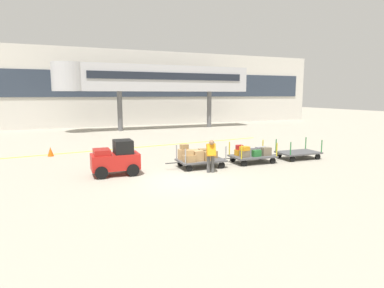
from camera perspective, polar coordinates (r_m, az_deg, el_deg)
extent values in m
plane|color=#A8A08E|center=(14.17, -1.45, -6.16)|extent=(120.00, 120.00, 0.00)
cube|color=yellow|center=(22.87, -9.25, -0.55)|extent=(20.15, 2.55, 0.01)
cube|color=beige|center=(39.08, -15.67, 9.33)|extent=(56.01, 2.40, 8.57)
cube|color=#2D3847|center=(37.85, -15.46, 10.02)|extent=(53.21, 0.12, 2.80)
cube|color=#B7B7BC|center=(34.56, -4.44, 11.26)|extent=(17.83, 2.20, 2.60)
cylinder|color=#B7B7BC|center=(32.83, -20.71, 10.87)|extent=(3.00, 3.00, 2.60)
cube|color=#1E232D|center=(33.49, -3.82, 11.69)|extent=(16.05, 0.08, 0.70)
cylinder|color=#59595B|center=(33.35, -12.44, 5.59)|extent=(0.50, 0.50, 3.90)
cylinder|color=#59595B|center=(36.41, 3.00, 6.03)|extent=(0.50, 0.50, 3.90)
cube|color=red|center=(15.17, -13.21, -2.96)|extent=(2.12, 1.14, 0.70)
cube|color=black|center=(15.11, -11.92, -0.45)|extent=(0.82, 1.00, 0.60)
cube|color=#A51B16|center=(15.01, -15.45, -1.33)|extent=(0.72, 0.95, 0.24)
cylinder|color=black|center=(15.67, -15.92, -4.00)|extent=(0.56, 0.19, 0.56)
cylinder|color=black|center=(14.65, -15.50, -4.85)|extent=(0.56, 0.19, 0.56)
cylinder|color=black|center=(15.85, -11.00, -3.68)|extent=(0.56, 0.19, 0.56)
cylinder|color=black|center=(14.85, -10.25, -4.49)|extent=(0.56, 0.19, 0.56)
cube|color=#4C4C4F|center=(16.35, 1.55, -2.86)|extent=(2.33, 1.44, 0.08)
cylinder|color=gray|center=(16.49, -2.71, -1.38)|extent=(0.06, 0.06, 0.70)
cylinder|color=gray|center=(15.30, -1.14, -2.17)|extent=(0.06, 0.06, 0.70)
cylinder|color=gray|center=(17.28, 3.94, -0.93)|extent=(0.06, 0.06, 0.70)
cylinder|color=gray|center=(16.15, 5.91, -1.63)|extent=(0.06, 0.06, 0.70)
cylinder|color=black|center=(16.62, -2.00, -3.37)|extent=(0.32, 0.11, 0.32)
cylinder|color=black|center=(15.53, -0.52, -4.22)|extent=(0.32, 0.11, 0.32)
cylinder|color=black|center=(17.27, 3.40, -2.92)|extent=(0.32, 0.11, 0.32)
cylinder|color=black|center=(16.22, 5.19, -3.70)|extent=(0.32, 0.11, 0.32)
cylinder|color=#333333|center=(15.83, -3.45, -3.32)|extent=(0.70, 0.06, 0.05)
cube|color=tan|center=(16.32, -1.36, -1.81)|extent=(0.56, 0.40, 0.51)
cube|color=#9E7A4C|center=(15.71, -0.49, -2.57)|extent=(0.56, 0.43, 0.33)
cube|color=tan|center=(16.52, 0.36, -1.77)|extent=(0.50, 0.43, 0.46)
cube|color=tan|center=(15.93, 1.06, -2.08)|extent=(0.51, 0.39, 0.51)
cube|color=olive|center=(16.65, 1.97, -1.68)|extent=(0.47, 0.49, 0.47)
cube|color=olive|center=(16.11, 2.80, -2.08)|extent=(0.48, 0.46, 0.45)
cube|color=olive|center=(16.88, 3.42, -1.75)|extent=(0.53, 0.55, 0.35)
cube|color=#9E7A4C|center=(16.25, -1.36, -0.49)|extent=(0.41, 0.32, 0.25)
cube|color=#A87F4C|center=(15.66, -0.49, -1.52)|extent=(0.46, 0.40, 0.25)
cube|color=#4C4C4F|center=(17.73, 10.50, -2.09)|extent=(2.33, 1.44, 0.08)
cylinder|color=gold|center=(17.68, 6.52, -0.75)|extent=(0.06, 0.06, 0.70)
cylinder|color=gold|center=(16.57, 8.62, -1.42)|extent=(0.06, 0.06, 0.70)
cylinder|color=gold|center=(18.76, 12.23, -0.34)|extent=(0.06, 0.06, 0.70)
cylinder|color=gold|center=(17.72, 14.54, -0.95)|extent=(0.06, 0.06, 0.70)
cylinder|color=black|center=(17.84, 7.12, -2.60)|extent=(0.32, 0.11, 0.32)
cylinder|color=black|center=(16.83, 9.07, -3.33)|extent=(0.32, 0.11, 0.32)
cylinder|color=black|center=(18.72, 11.76, -2.18)|extent=(0.32, 0.11, 0.32)
cylinder|color=black|center=(17.76, 13.87, -2.84)|extent=(0.32, 0.11, 0.32)
cylinder|color=#333333|center=(16.99, 6.21, -2.53)|extent=(0.70, 0.06, 0.05)
cube|color=orange|center=(17.60, 8.23, -1.47)|extent=(0.43, 0.37, 0.31)
cube|color=#726651|center=(17.12, 9.14, -1.70)|extent=(0.47, 0.36, 0.35)
cube|color=#99999E|center=(17.96, 9.95, -1.22)|extent=(0.47, 0.37, 0.36)
cube|color=#236B2D|center=(17.43, 11.17, -1.59)|extent=(0.49, 0.29, 0.34)
cube|color=#99999E|center=(18.30, 11.85, -1.06)|extent=(0.62, 0.32, 0.38)
cube|color=#726651|center=(17.79, 12.79, -1.29)|extent=(0.52, 0.30, 0.43)
cube|color=red|center=(17.56, 8.25, -0.58)|extent=(0.36, 0.28, 0.25)
cube|color=orange|center=(17.07, 9.16, -0.78)|extent=(0.51, 0.44, 0.20)
cube|color=#4C4C4F|center=(19.47, 18.00, -1.41)|extent=(2.33, 1.44, 0.08)
cylinder|color=#237033|center=(19.27, 14.41, -0.19)|extent=(0.06, 0.06, 0.70)
cylinder|color=#237033|center=(18.26, 16.78, -0.76)|extent=(0.06, 0.06, 0.70)
cylinder|color=#237033|center=(20.58, 19.18, 0.15)|extent=(0.06, 0.06, 0.70)
cylinder|color=#237033|center=(19.63, 21.63, -0.37)|extent=(0.06, 0.06, 0.70)
cylinder|color=black|center=(19.44, 14.90, -1.89)|extent=(0.32, 0.11, 0.32)
cylinder|color=black|center=(18.52, 17.09, -2.50)|extent=(0.32, 0.11, 0.32)
cylinder|color=black|center=(20.50, 18.78, -1.53)|extent=(0.32, 0.11, 0.32)
cylinder|color=black|center=(19.63, 21.02, -2.08)|extent=(0.32, 0.11, 0.32)
cylinder|color=#333333|center=(18.56, 14.43, -1.80)|extent=(0.70, 0.06, 0.05)
cylinder|color=#4C4C4C|center=(15.29, 2.88, -3.48)|extent=(0.16, 0.16, 0.82)
cylinder|color=#4C4C4C|center=(15.33, 3.62, -3.46)|extent=(0.16, 0.16, 0.82)
cube|color=orange|center=(15.09, 3.34, -1.04)|extent=(0.50, 0.51, 0.61)
sphere|color=#8C6647|center=(14.91, 3.44, 0.27)|extent=(0.22, 0.22, 0.22)
cone|color=#EA590F|center=(21.00, -23.40, -1.23)|extent=(0.36, 0.36, 0.55)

